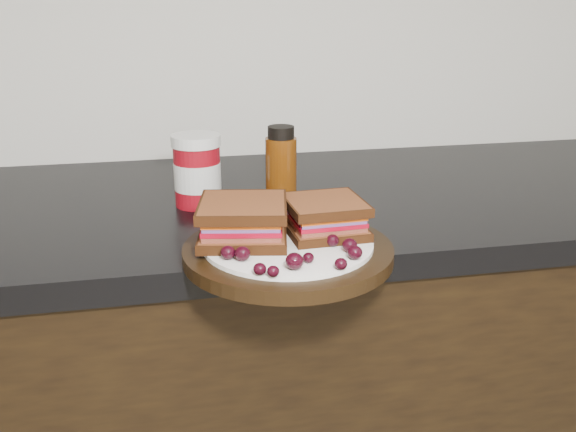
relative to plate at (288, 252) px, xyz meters
name	(u,v)px	position (x,y,z in m)	size (l,w,h in m)	color
base_cabinets	(240,424)	(-0.04, 0.28, -0.48)	(3.96, 0.58, 0.86)	black
countertop	(234,208)	(-0.04, 0.28, -0.03)	(3.98, 0.60, 0.04)	black
plate	(288,252)	(0.00, 0.00, 0.00)	(0.28, 0.28, 0.02)	black
sandwich_left	(243,221)	(-0.06, 0.02, 0.04)	(0.12, 0.12, 0.05)	brown
sandwich_right	(325,217)	(0.06, 0.02, 0.04)	(0.10, 0.10, 0.05)	brown
grape_0	(228,252)	(-0.08, -0.04, 0.02)	(0.02, 0.02, 0.02)	black
grape_1	(243,254)	(-0.07, -0.05, 0.02)	(0.02, 0.02, 0.02)	black
grape_2	(260,269)	(-0.05, -0.10, 0.02)	(0.02, 0.02, 0.01)	black
grape_3	(273,271)	(-0.04, -0.11, 0.02)	(0.01, 0.01, 0.01)	black
grape_4	(294,261)	(-0.01, -0.09, 0.03)	(0.02, 0.02, 0.02)	black
grape_5	(308,258)	(0.01, -0.07, 0.02)	(0.01, 0.01, 0.01)	black
grape_6	(341,264)	(0.04, -0.10, 0.02)	(0.02, 0.02, 0.01)	black
grape_7	(355,252)	(0.07, -0.07, 0.02)	(0.02, 0.02, 0.02)	black
grape_8	(350,245)	(0.07, -0.05, 0.02)	(0.02, 0.02, 0.02)	black
grape_9	(333,240)	(0.05, -0.03, 0.02)	(0.02, 0.02, 0.02)	black
grape_10	(350,228)	(0.09, 0.01, 0.02)	(0.02, 0.02, 0.02)	black
grape_11	(334,225)	(0.07, 0.02, 0.02)	(0.02, 0.02, 0.02)	black
grape_12	(331,221)	(0.07, 0.04, 0.02)	(0.02, 0.02, 0.02)	black
grape_13	(241,224)	(-0.05, 0.06, 0.02)	(0.02, 0.02, 0.02)	black
grape_14	(231,229)	(-0.07, 0.04, 0.02)	(0.02, 0.02, 0.02)	black
grape_15	(244,239)	(-0.06, 0.00, 0.02)	(0.02, 0.02, 0.02)	black
grape_16	(223,243)	(-0.09, -0.01, 0.02)	(0.02, 0.02, 0.02)	black
grape_17	(241,226)	(-0.06, 0.05, 0.02)	(0.02, 0.02, 0.02)	black
grape_18	(223,234)	(-0.08, 0.02, 0.02)	(0.02, 0.02, 0.02)	black
grape_19	(226,235)	(-0.08, 0.02, 0.02)	(0.02, 0.02, 0.02)	black
condiment_jar	(197,170)	(-0.10, 0.25, 0.05)	(0.08, 0.08, 0.12)	maroon
oil_bottle	(281,169)	(0.03, 0.20, 0.06)	(0.05, 0.05, 0.14)	#502608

